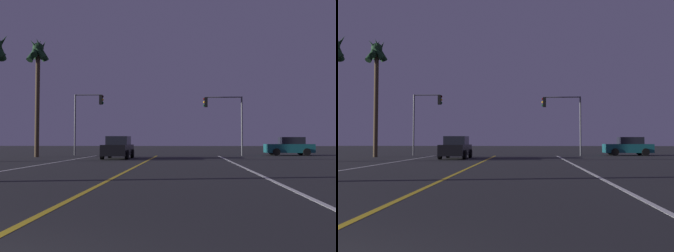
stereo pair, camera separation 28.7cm
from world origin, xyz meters
TOP-DOWN VIEW (x-y plane):
  - lane_edge_right at (5.54, 12.74)m, footprint 0.16×37.47m
  - lane_center_divider at (0.00, 12.74)m, footprint 0.16×37.47m
  - car_crossing_side at (12.20, 32.84)m, footprint 4.30×2.02m
  - car_oncoming at (-2.53, 25.84)m, footprint 2.02×4.30m
  - traffic_light_near_right at (6.02, 31.97)m, footprint 3.59×0.36m
  - traffic_light_near_left at (-6.47, 31.97)m, footprint 2.76×0.36m
  - palm_tree_left_far at (-9.86, 28.31)m, footprint 1.82×2.02m

SIDE VIEW (x-z plane):
  - lane_edge_right at x=5.54m, z-range 0.00..0.01m
  - lane_center_divider at x=0.00m, z-range 0.00..0.01m
  - car_crossing_side at x=12.20m, z-range -0.03..1.67m
  - car_oncoming at x=-2.53m, z-range -0.03..1.67m
  - traffic_light_near_right at x=6.02m, z-range 1.34..6.74m
  - traffic_light_near_left at x=-6.47m, z-range 1.34..7.03m
  - palm_tree_left_far at x=-9.86m, z-range 2.90..13.09m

